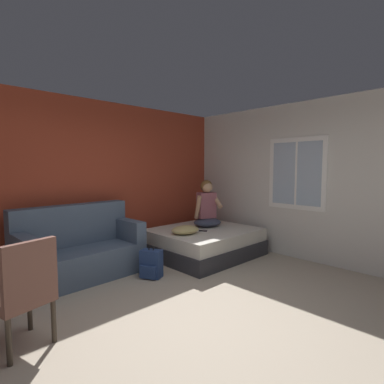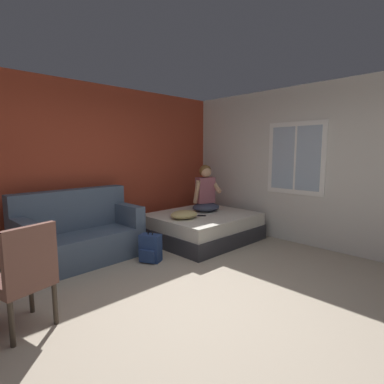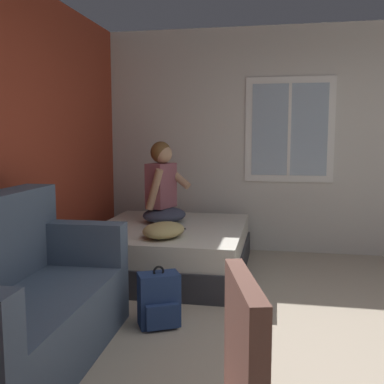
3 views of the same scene
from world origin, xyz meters
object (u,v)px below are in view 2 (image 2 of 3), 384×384
(bed, at_px, (202,227))
(backpack, at_px, (150,249))
(couch, at_px, (79,235))
(person_seated, at_px, (206,193))
(side_chair, at_px, (24,274))
(cell_phone, at_px, (202,216))
(throw_pillow, at_px, (184,215))

(bed, relative_size, backpack, 3.90)
(couch, height_order, person_seated, person_seated)
(couch, bearing_deg, side_chair, -128.41)
(couch, bearing_deg, cell_phone, -17.46)
(throw_pillow, bearing_deg, backpack, -168.23)
(couch, height_order, backpack, couch)
(backpack, height_order, cell_phone, cell_phone)
(bed, bearing_deg, couch, 166.70)
(side_chair, bearing_deg, cell_phone, 13.88)
(person_seated, height_order, backpack, person_seated)
(side_chair, bearing_deg, person_seated, 16.36)
(backpack, relative_size, cell_phone, 3.18)
(backpack, bearing_deg, cell_phone, 5.79)
(bed, relative_size, couch, 1.04)
(side_chair, distance_m, throw_pillow, 2.76)
(couch, distance_m, cell_phone, 2.04)
(couch, xyz_separation_m, cell_phone, (1.94, -0.61, 0.09))
(couch, distance_m, throw_pillow, 1.67)
(side_chair, relative_size, backpack, 2.14)
(couch, distance_m, person_seated, 2.37)
(backpack, xyz_separation_m, cell_phone, (1.20, 0.12, 0.29))
(bed, height_order, couch, couch)
(person_seated, distance_m, throw_pillow, 0.81)
(side_chair, relative_size, person_seated, 1.12)
(throw_pillow, relative_size, cell_phone, 3.33)
(backpack, relative_size, throw_pillow, 0.95)
(cell_phone, bearing_deg, side_chair, 154.68)
(side_chair, height_order, person_seated, person_seated)
(bed, height_order, backpack, bed)
(person_seated, relative_size, backpack, 1.91)
(throw_pillow, bearing_deg, bed, 7.34)
(bed, xyz_separation_m, throw_pillow, (-0.52, -0.07, 0.31))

